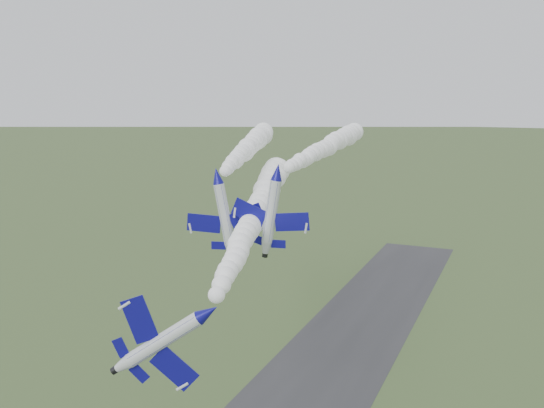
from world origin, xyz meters
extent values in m
cylinder|color=silver|center=(7.95, -10.80, 34.73)|extent=(4.67, 8.40, 2.03)
cone|color=navy|center=(9.69, -15.67, 34.73)|extent=(2.63, 2.70, 2.03)
cone|color=silver|center=(6.27, -6.11, 34.73)|extent=(2.50, 2.34, 2.03)
cylinder|color=black|center=(5.94, -5.19, 34.73)|extent=(1.16, 0.90, 1.03)
ellipsoid|color=black|center=(9.09, -12.63, 35.03)|extent=(2.22, 3.10, 1.35)
cube|color=navy|center=(6.06, -10.65, 37.09)|extent=(3.22, 3.08, 3.82)
cube|color=navy|center=(9.09, -9.56, 32.20)|extent=(3.22, 3.08, 3.82)
cube|color=navy|center=(5.76, -7.23, 36.03)|extent=(1.45, 1.40, 1.68)
cube|color=navy|center=(7.38, -6.65, 33.43)|extent=(1.45, 1.40, 1.68)
cube|color=navy|center=(7.64, -6.80, 35.43)|extent=(2.28, 2.10, 1.28)
cylinder|color=silver|center=(-7.17, 19.36, 43.21)|extent=(4.52, 9.35, 1.90)
cone|color=navy|center=(-5.47, 13.81, 43.21)|extent=(2.52, 2.86, 1.90)
cone|color=silver|center=(-8.82, 24.69, 43.21)|extent=(2.39, 2.44, 1.90)
cylinder|color=black|center=(-9.14, 25.74, 43.21)|extent=(1.11, 0.91, 0.96)
ellipsoid|color=black|center=(-6.58, 17.07, 43.82)|extent=(2.14, 3.39, 1.27)
cube|color=navy|center=(-10.50, 19.25, 42.49)|extent=(5.54, 3.98, 1.01)
cube|color=navy|center=(-4.31, 21.15, 43.61)|extent=(5.54, 3.98, 1.01)
cube|color=navy|center=(-10.17, 23.24, 42.92)|extent=(2.43, 1.79, 0.48)
cube|color=navy|center=(-6.88, 24.26, 43.51)|extent=(2.43, 1.79, 0.48)
cube|color=navy|center=(-8.68, 23.43, 44.62)|extent=(1.03, 1.83, 2.40)
cylinder|color=silver|center=(2.15, 20.06, 44.17)|extent=(2.89, 9.30, 1.86)
cone|color=navy|center=(2.81, 14.32, 44.17)|extent=(2.12, 2.59, 1.86)
cone|color=silver|center=(1.52, 25.58, 44.17)|extent=(2.07, 2.16, 1.86)
cylinder|color=black|center=(1.40, 26.66, 44.17)|extent=(1.01, 0.76, 0.94)
ellipsoid|color=black|center=(2.51, 17.73, 44.77)|extent=(1.59, 3.26, 1.24)
cube|color=navy|center=(-1.18, 20.55, 44.50)|extent=(5.24, 3.16, 0.91)
cube|color=navy|center=(5.24, 21.29, 43.52)|extent=(5.24, 3.16, 0.91)
cube|color=navy|center=(-0.08, 24.41, 44.43)|extent=(2.29, 1.44, 0.44)
cube|color=navy|center=(3.34, 24.80, 43.91)|extent=(2.29, 1.44, 0.44)
cube|color=navy|center=(1.87, 24.37, 45.57)|extent=(0.69, 1.79, 2.39)
camera|label=1|loc=(35.06, -58.57, 55.25)|focal=40.00mm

